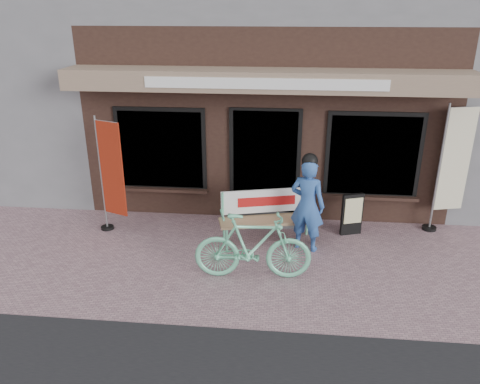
# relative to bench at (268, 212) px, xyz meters

# --- Properties ---
(ground) EXTENTS (70.00, 70.00, 0.00)m
(ground) POSITION_rel_bench_xyz_m (-0.11, -1.04, -0.55)
(ground) COLOR #A37C85
(ground) RESTS_ON ground
(storefront) EXTENTS (7.00, 6.77, 6.00)m
(storefront) POSITION_rel_bench_xyz_m (-0.11, 3.93, 2.44)
(storefront) COLOR black
(storefront) RESTS_ON ground
(bench) EXTENTS (1.77, 0.85, 0.93)m
(bench) POSITION_rel_bench_xyz_m (0.00, 0.00, 0.00)
(bench) COLOR #6CD3A4
(bench) RESTS_ON ground
(person) EXTENTS (0.69, 0.57, 1.73)m
(person) POSITION_rel_bench_xyz_m (0.67, -0.24, 0.30)
(person) COLOR #315CA9
(person) RESTS_ON ground
(bicycle) EXTENTS (1.81, 0.60, 1.07)m
(bicycle) POSITION_rel_bench_xyz_m (-0.17, -1.26, -0.01)
(bicycle) COLOR #6CD3A4
(bicycle) RESTS_ON ground
(nobori_red) EXTENTS (0.64, 0.35, 2.17)m
(nobori_red) POSITION_rel_bench_xyz_m (-2.83, 0.07, 0.57)
(nobori_red) COLOR gray
(nobori_red) RESTS_ON ground
(nobori_cream) EXTENTS (0.71, 0.32, 2.40)m
(nobori_cream) POSITION_rel_bench_xyz_m (3.27, 0.79, 0.69)
(nobori_cream) COLOR gray
(nobori_cream) RESTS_ON ground
(menu_stand) EXTENTS (0.40, 0.20, 0.80)m
(menu_stand) POSITION_rel_bench_xyz_m (1.52, 0.38, -0.14)
(menu_stand) COLOR black
(menu_stand) RESTS_ON ground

